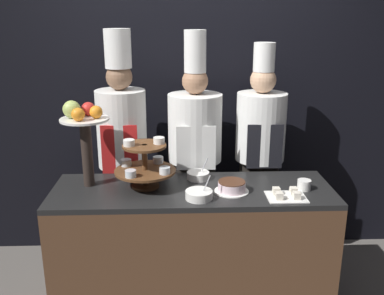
# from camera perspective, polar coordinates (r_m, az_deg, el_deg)

# --- Properties ---
(wall_back) EXTENTS (10.00, 0.06, 2.80)m
(wall_back) POSITION_cam_1_polar(r_m,az_deg,el_deg) (3.51, -0.48, 7.95)
(wall_back) COLOR black
(wall_back) RESTS_ON ground_plane
(buffet_counter) EXTENTS (1.84, 0.60, 0.88)m
(buffet_counter) POSITION_cam_1_polar(r_m,az_deg,el_deg) (3.01, 0.07, -13.23)
(buffet_counter) COLOR brown
(buffet_counter) RESTS_ON ground_plane
(tiered_stand) EXTENTS (0.40, 0.40, 0.33)m
(tiered_stand) POSITION_cam_1_polar(r_m,az_deg,el_deg) (2.80, -6.30, -2.21)
(tiered_stand) COLOR brown
(tiered_stand) RESTS_ON buffet_counter
(fruit_pedestal) EXTENTS (0.31, 0.31, 0.57)m
(fruit_pedestal) POSITION_cam_1_polar(r_m,az_deg,el_deg) (2.83, -14.26, 2.72)
(fruit_pedestal) COLOR #2D231E
(fruit_pedestal) RESTS_ON buffet_counter
(cake_round) EXTENTS (0.22, 0.22, 0.07)m
(cake_round) POSITION_cam_1_polar(r_m,az_deg,el_deg) (2.76, 5.31, -5.25)
(cake_round) COLOR white
(cake_round) RESTS_ON buffet_counter
(cup_white) EXTENTS (0.09, 0.09, 0.07)m
(cup_white) POSITION_cam_1_polar(r_m,az_deg,el_deg) (2.87, 14.72, -4.84)
(cup_white) COLOR white
(cup_white) RESTS_ON buffet_counter
(cake_square_tray) EXTENTS (0.24, 0.19, 0.05)m
(cake_square_tray) POSITION_cam_1_polar(r_m,az_deg,el_deg) (2.74, 12.46, -6.19)
(cake_square_tray) COLOR white
(cake_square_tray) RESTS_ON buffet_counter
(serving_bowl_near) EXTENTS (0.17, 0.17, 0.15)m
(serving_bowl_near) POSITION_cam_1_polar(r_m,az_deg,el_deg) (2.65, 0.94, -6.31)
(serving_bowl_near) COLOR white
(serving_bowl_near) RESTS_ON buffet_counter
(serving_bowl_far) EXTENTS (0.16, 0.16, 0.15)m
(serving_bowl_far) POSITION_cam_1_polar(r_m,az_deg,el_deg) (2.96, 0.82, -3.73)
(serving_bowl_far) COLOR white
(serving_bowl_far) RESTS_ON buffet_counter
(chef_left) EXTENTS (0.37, 0.37, 1.88)m
(chef_left) POSITION_cam_1_polar(r_m,az_deg,el_deg) (3.24, -9.23, 0.12)
(chef_left) COLOR #28282D
(chef_left) RESTS_ON ground_plane
(chef_center_left) EXTENTS (0.40, 0.40, 1.87)m
(chef_center_left) POSITION_cam_1_polar(r_m,az_deg,el_deg) (3.23, 0.39, -0.47)
(chef_center_left) COLOR #38332D
(chef_center_left) RESTS_ON ground_plane
(chef_center_right) EXTENTS (0.37, 0.37, 1.78)m
(chef_center_right) POSITION_cam_1_polar(r_m,az_deg,el_deg) (3.29, 9.01, -0.41)
(chef_center_right) COLOR #38332D
(chef_center_right) RESTS_ON ground_plane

